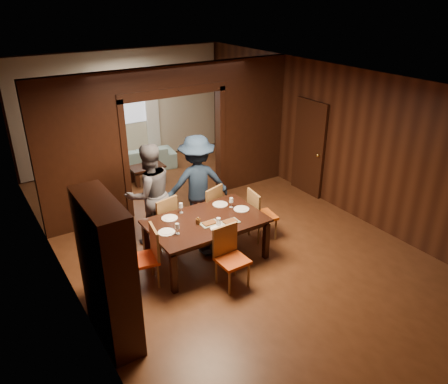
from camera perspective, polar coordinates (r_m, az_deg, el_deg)
floor at (r=8.32m, az=-1.01°, el=-5.43°), size 9.00×9.00×0.00m
ceiling at (r=7.28m, az=-1.19°, el=14.61°), size 5.50×9.00×0.02m
room_walls at (r=9.23m, az=-7.31°, el=7.78°), size 5.52×9.01×2.90m
person_purple at (r=6.57m, az=-15.04°, el=-7.21°), size 0.52×0.67×1.62m
person_grey at (r=7.79m, az=-9.69°, el=-0.30°), size 0.93×0.73×1.86m
person_navy at (r=8.14m, az=-3.52°, el=1.15°), size 1.34×0.99×1.85m
sofa at (r=11.32m, az=-11.58°, el=4.29°), size 2.10×1.05×0.59m
serving_bowl at (r=7.35m, az=-2.22°, el=-2.71°), size 0.31×0.31×0.08m
dining_table at (r=7.40m, az=-2.32°, el=-6.25°), size 1.91×1.19×0.76m
coffee_table at (r=10.58m, az=-9.99°, el=2.37°), size 0.80×0.50×0.40m
chair_left at (r=6.86m, az=-10.56°, el=-8.45°), size 0.51×0.51×0.97m
chair_right at (r=7.99m, az=5.10°, el=-2.92°), size 0.50×0.50×0.97m
chair_far_l at (r=7.86m, az=-8.25°, el=-3.62°), size 0.53×0.53×0.97m
chair_far_r at (r=8.17m, az=-2.35°, el=-2.15°), size 0.56×0.56×0.97m
chair_near at (r=6.73m, az=1.10°, el=-8.70°), size 0.45×0.45×0.97m
hutch at (r=5.76m, az=-14.99°, el=-10.03°), size 0.40×1.20×2.00m
door_right at (r=9.76m, az=11.02°, el=5.66°), size 0.06×0.90×2.10m
window_far at (r=11.47m, az=-13.09°, el=11.78°), size 1.20×0.03×1.30m
curtain_left at (r=11.32m, az=-16.38°, el=8.88°), size 0.35×0.06×2.40m
curtain_right at (r=11.81m, az=-9.37°, el=10.21°), size 0.35×0.06×2.40m
plate_left at (r=6.91m, az=-7.51°, el=-5.22°), size 0.27×0.27×0.01m
plate_far_l at (r=7.30m, az=-7.12°, el=-3.41°), size 0.27×0.27×0.01m
plate_far_r at (r=7.69m, az=-0.50°, el=-1.62°), size 0.27×0.27×0.01m
plate_right at (r=7.54m, az=2.28°, el=-2.24°), size 0.27×0.27×0.01m
plate_near at (r=6.96m, az=-0.70°, el=-4.73°), size 0.27×0.27×0.01m
platter_a at (r=7.07m, az=-1.88°, el=-4.11°), size 0.30×0.20×0.04m
platter_b at (r=7.12m, az=0.80°, el=-3.90°), size 0.30×0.20×0.04m
wineglass_left at (r=6.81m, az=-6.11°, el=-4.79°), size 0.08×0.08×0.18m
wineglass_far at (r=7.43m, az=-5.64°, el=-2.08°), size 0.08×0.08×0.18m
wineglass_right at (r=7.57m, az=0.96°, el=-1.39°), size 0.08×0.08×0.18m
tumbler at (r=7.00m, az=-0.73°, el=-3.93°), size 0.07×0.07×0.14m
condiment_jar at (r=7.08m, az=-3.40°, el=-3.77°), size 0.08×0.08×0.11m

